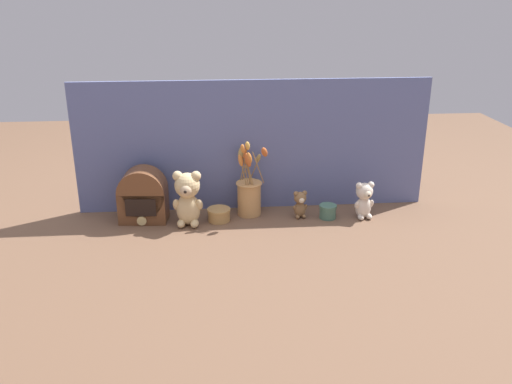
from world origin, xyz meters
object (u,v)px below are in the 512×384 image
at_px(teddy_bear_large, 188,197).
at_px(teddy_bear_small, 300,204).
at_px(teddy_bear_medium, 364,199).
at_px(decorative_tin_tall, 328,211).
at_px(flower_vase, 249,193).
at_px(decorative_tin_short, 219,215).
at_px(vintage_radio, 143,197).

distance_m(teddy_bear_large, teddy_bear_small, 0.50).
height_order(teddy_bear_medium, teddy_bear_small, teddy_bear_medium).
relative_size(teddy_bear_medium, decorative_tin_tall, 2.20).
height_order(flower_vase, decorative_tin_short, flower_vase).
distance_m(flower_vase, vintage_radio, 0.47).
relative_size(teddy_bear_small, flower_vase, 0.35).
distance_m(teddy_bear_large, decorative_tin_short, 0.17).
bearing_deg(decorative_tin_short, decorative_tin_tall, -1.36).
bearing_deg(teddy_bear_small, decorative_tin_tall, -9.47).
relative_size(teddy_bear_large, teddy_bear_small, 1.96).
relative_size(flower_vase, decorative_tin_short, 3.44).
height_order(teddy_bear_large, flower_vase, flower_vase).
height_order(teddy_bear_medium, flower_vase, flower_vase).
bearing_deg(flower_vase, teddy_bear_small, -12.76).
bearing_deg(teddy_bear_large, teddy_bear_medium, 0.68).
relative_size(decorative_tin_tall, decorative_tin_short, 0.76).
xyz_separation_m(flower_vase, decorative_tin_short, (-0.14, -0.06, -0.08)).
bearing_deg(vintage_radio, decorative_tin_tall, -3.10).
distance_m(teddy_bear_medium, decorative_tin_tall, 0.17).
xyz_separation_m(teddy_bear_small, decorative_tin_tall, (0.12, -0.02, -0.03)).
distance_m(teddy_bear_medium, vintage_radio, 0.97).
bearing_deg(teddy_bear_medium, decorative_tin_tall, 176.05).
bearing_deg(teddy_bear_medium, vintage_radio, 176.76).
relative_size(teddy_bear_medium, teddy_bear_small, 1.36).
relative_size(teddy_bear_large, decorative_tin_short, 2.38).
xyz_separation_m(flower_vase, vintage_radio, (-0.47, -0.03, 0.00)).
bearing_deg(teddy_bear_medium, teddy_bear_large, -179.32).
bearing_deg(vintage_radio, flower_vase, 3.34).
bearing_deg(decorative_tin_tall, flower_vase, 168.39).
height_order(vintage_radio, decorative_tin_tall, vintage_radio).
bearing_deg(vintage_radio, teddy_bear_large, -18.10).
relative_size(teddy_bear_large, vintage_radio, 1.01).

